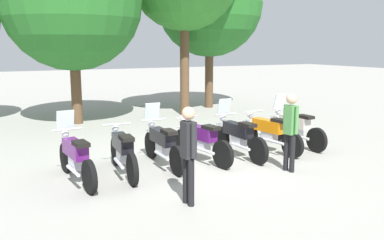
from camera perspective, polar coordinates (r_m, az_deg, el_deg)
The scene contains 12 objects.
ground_plane at distance 9.74m, azimuth 1.33°, elevation -5.69°, with size 80.00×80.00×0.00m, color #9E9B93.
motorcycle_0 at distance 8.46m, azimuth -15.98°, elevation -4.92°, with size 0.62×2.19×1.37m.
motorcycle_1 at distance 8.75m, azimuth -9.67°, elevation -4.27°, with size 0.62×2.19×0.99m.
motorcycle_2 at distance 9.23m, azimuth -4.18°, elevation -3.29°, with size 0.62×2.19×1.37m.
motorcycle_3 at distance 9.62m, azimuth 1.26°, elevation -2.79°, with size 0.62×2.18×0.99m.
motorcycle_4 at distance 10.05m, azimuth 6.39°, elevation -2.20°, with size 0.62×2.19×1.37m.
motorcycle_5 at distance 10.66m, azimuth 10.65°, elevation -1.68°, with size 0.62×2.18×0.99m.
motorcycle_6 at distance 11.39m, azimuth 14.10°, elevation -0.97°, with size 0.62×2.19×1.37m.
person_0 at distance 8.95m, azimuth 13.60°, elevation -0.87°, with size 0.25×0.41×1.70m.
person_1 at distance 6.85m, azimuth -0.51°, elevation -3.95°, with size 0.24×0.41×1.70m.
tree_1 at distance 14.76m, azimuth -16.47°, elevation 15.74°, with size 4.72×4.72×6.55m.
tree_3 at distance 18.08m, azimuth 2.48°, elevation 15.93°, with size 4.52×4.52×6.74m.
Camera 1 is at (-4.40, -8.26, 2.68)m, focal length 38.15 mm.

